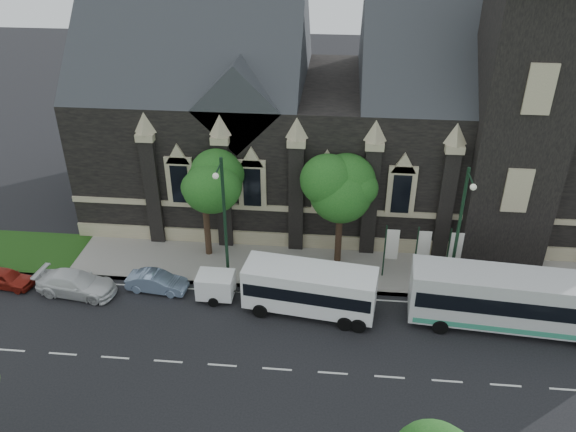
# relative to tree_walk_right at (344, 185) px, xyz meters

# --- Properties ---
(ground) EXTENTS (160.00, 160.00, 0.00)m
(ground) POSITION_rel_tree_walk_right_xyz_m (-3.21, -10.71, -5.82)
(ground) COLOR black
(ground) RESTS_ON ground
(sidewalk) EXTENTS (80.00, 5.00, 0.15)m
(sidewalk) POSITION_rel_tree_walk_right_xyz_m (-3.21, -1.21, -5.74)
(sidewalk) COLOR gray
(sidewalk) RESTS_ON ground
(museum) EXTENTS (40.00, 17.70, 29.90)m
(museum) POSITION_rel_tree_walk_right_xyz_m (1.90, 8.07, 2.35)
(museum) COLOR black
(museum) RESTS_ON ground
(tree_walk_right) EXTENTS (4.08, 4.08, 7.80)m
(tree_walk_right) POSITION_rel_tree_walk_right_xyz_m (0.00, 0.00, 0.00)
(tree_walk_right) COLOR black
(tree_walk_right) RESTS_ON ground
(tree_walk_left) EXTENTS (3.91, 3.91, 7.64)m
(tree_walk_left) POSITION_rel_tree_walk_right_xyz_m (-9.01, -0.01, -0.08)
(tree_walk_left) COLOR black
(tree_walk_left) RESTS_ON ground
(street_lamp_near) EXTENTS (0.36, 1.88, 9.00)m
(street_lamp_near) POSITION_rel_tree_walk_right_xyz_m (6.79, -3.62, -0.71)
(street_lamp_near) COLOR #15301E
(street_lamp_near) RESTS_ON ground
(street_lamp_mid) EXTENTS (0.36, 1.88, 9.00)m
(street_lamp_mid) POSITION_rel_tree_walk_right_xyz_m (-7.21, -3.62, -0.71)
(street_lamp_mid) COLOR #15301E
(street_lamp_mid) RESTS_ON ground
(banner_flag_left) EXTENTS (0.90, 0.10, 4.00)m
(banner_flag_left) POSITION_rel_tree_walk_right_xyz_m (3.08, -1.71, -3.43)
(banner_flag_left) COLOR #15301E
(banner_flag_left) RESTS_ON ground
(banner_flag_center) EXTENTS (0.90, 0.10, 4.00)m
(banner_flag_center) POSITION_rel_tree_walk_right_xyz_m (5.08, -1.71, -3.43)
(banner_flag_center) COLOR #15301E
(banner_flag_center) RESTS_ON ground
(banner_flag_right) EXTENTS (0.90, 0.10, 4.00)m
(banner_flag_right) POSITION_rel_tree_walk_right_xyz_m (7.08, -1.71, -3.43)
(banner_flag_right) COLOR #15301E
(banner_flag_right) RESTS_ON ground
(tour_coach) EXTENTS (12.54, 3.65, 3.61)m
(tour_coach) POSITION_rel_tree_walk_right_xyz_m (10.30, -5.99, -3.85)
(tour_coach) COLOR silver
(tour_coach) RESTS_ON ground
(shuttle_bus) EXTENTS (8.13, 3.63, 3.04)m
(shuttle_bus) POSITION_rel_tree_walk_right_xyz_m (-1.79, -5.64, -4.07)
(shuttle_bus) COLOR white
(shuttle_bus) RESTS_ON ground
(box_trailer) EXTENTS (3.28, 1.93, 1.75)m
(box_trailer) POSITION_rel_tree_walk_right_xyz_m (-7.71, -4.94, -4.82)
(box_trailer) COLOR white
(box_trailer) RESTS_ON ground
(sedan) EXTENTS (4.01, 1.74, 1.28)m
(sedan) POSITION_rel_tree_walk_right_xyz_m (-11.63, -4.53, -5.17)
(sedan) COLOR #8098B8
(sedan) RESTS_ON ground
(car_far_red) EXTENTS (3.76, 1.90, 1.23)m
(car_far_red) POSITION_rel_tree_walk_right_xyz_m (-21.45, -5.03, -5.20)
(car_far_red) COLOR maroon
(car_far_red) RESTS_ON ground
(car_far_white) EXTENTS (5.28, 2.63, 1.47)m
(car_far_white) POSITION_rel_tree_walk_right_xyz_m (-16.61, -5.31, -5.08)
(car_far_white) COLOR silver
(car_far_white) RESTS_ON ground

